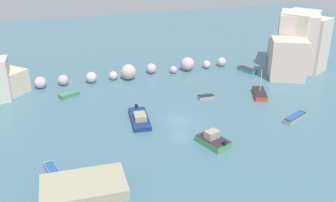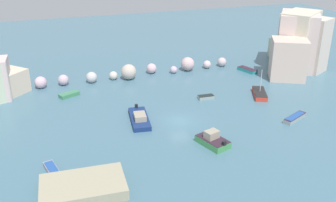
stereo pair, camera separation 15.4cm
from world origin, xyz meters
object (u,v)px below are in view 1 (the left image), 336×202
Objects in this scene: moored_boat_2 at (260,93)px; moored_boat_5 at (247,70)px; moored_boat_4 at (140,118)px; moored_boat_6 at (295,118)px; moored_boat_1 at (53,170)px; moored_boat_7 at (206,97)px; stone_dock at (84,187)px; moored_boat_0 at (213,140)px; moored_boat_3 at (69,95)px.

moored_boat_2 is 1.31× the size of moored_boat_5.
moored_boat_6 is at bearing 79.57° from moored_boat_4.
moored_boat_1 is 27.95m from moored_boat_7.
moored_boat_6 is (33.26, 2.25, 0.04)m from moored_boat_1.
moored_boat_1 is (-2.75, 4.62, -0.29)m from stone_dock.
stone_dock reaches higher than moored_boat_1.
moored_boat_7 is (5.30, 13.62, -0.33)m from moored_boat_0.
moored_boat_2 reaches higher than moored_boat_4.
moored_boat_6 is 14.10m from moored_boat_7.
moored_boat_6 is (14.00, 2.52, -0.29)m from moored_boat_0.
moored_boat_0 reaches higher than moored_boat_5.
moored_boat_3 is (1.30, 26.17, -0.27)m from stone_dock.
moored_boat_3 is at bearing -84.77° from moored_boat_2.
moored_boat_5 is 21.12m from moored_boat_6.
moored_boat_2 reaches higher than moored_boat_0.
moored_boat_2 reaches higher than moored_boat_1.
moored_boat_1 is 44.00m from moored_boat_5.
moored_boat_1 is 1.10× the size of moored_boat_3.
stone_dock is 31.28m from moored_boat_6.
moored_boat_5 is at bearing 157.28° from moored_boat_3.
moored_boat_4 is at bearing -58.94° from moored_boat_2.
moored_boat_6 is at bearing 23.71° from moored_boat_2.
moored_boat_0 reaches higher than moored_boat_3.
moored_boat_6 is at bearing -99.05° from moored_boat_1.
moored_boat_0 is at bearing 99.81° from moored_boat_3.
moored_boat_4 is (-6.86, 9.30, -0.16)m from moored_boat_0.
moored_boat_7 is at bearing 39.48° from stone_dock.
moored_boat_5 is at bearing -176.58° from moored_boat_2.
stone_dock is 1.82× the size of moored_boat_0.
moored_boat_4 is (-20.90, -2.60, 0.07)m from moored_boat_2.
moored_boat_1 is (-19.27, 0.27, -0.33)m from moored_boat_0.
moored_boat_3 is at bearing -23.57° from moored_boat_1.
moored_boat_0 is 11.56m from moored_boat_4.
stone_dock is 2.07× the size of moored_boat_5.
moored_boat_3 is 0.76× the size of moored_boat_6.
moored_boat_5 is at bearing -126.56° from moored_boat_6.
moored_boat_3 is 1.35× the size of moored_boat_7.
moored_boat_3 is at bearing 87.15° from stone_dock.
stone_dock reaches higher than moored_boat_7.
moored_boat_2 is 30.89m from moored_boat_3.
moored_boat_2 is 1.19× the size of moored_boat_6.
moored_boat_0 is at bearing 14.75° from stone_dock.
moored_boat_2 is 9.38m from moored_boat_6.
moored_boat_0 is at bearing -103.71° from moored_boat_1.
moored_boat_6 reaches higher than moored_boat_1.
moored_boat_0 reaches higher than moored_boat_4.
stone_dock is 1.88× the size of moored_boat_6.
moored_boat_4 is (12.41, 9.03, 0.18)m from moored_boat_1.
moored_boat_5 is (34.80, 27.55, -0.25)m from stone_dock.
moored_boat_1 is 0.70× the size of moored_boat_2.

